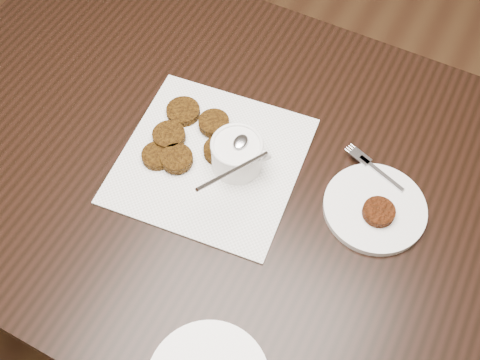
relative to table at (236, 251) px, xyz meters
name	(u,v)px	position (x,y,z in m)	size (l,w,h in m)	color
floor	(216,325)	(-0.02, -0.09, -0.38)	(4.00, 4.00, 0.00)	#54341C
table	(236,251)	(0.00, 0.00, 0.00)	(1.39, 0.89, 0.75)	black
napkin	(211,160)	(-0.05, -0.01, 0.38)	(0.33, 0.33, 0.00)	white
sauce_ramekin	(237,144)	(0.00, 0.01, 0.45)	(0.13, 0.13, 0.13)	white
patty_cluster	(180,141)	(-0.12, 0.00, 0.39)	(0.23, 0.23, 0.02)	#613C0C
plate_with_patty	(375,206)	(0.26, 0.04, 0.39)	(0.19, 0.19, 0.03)	white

